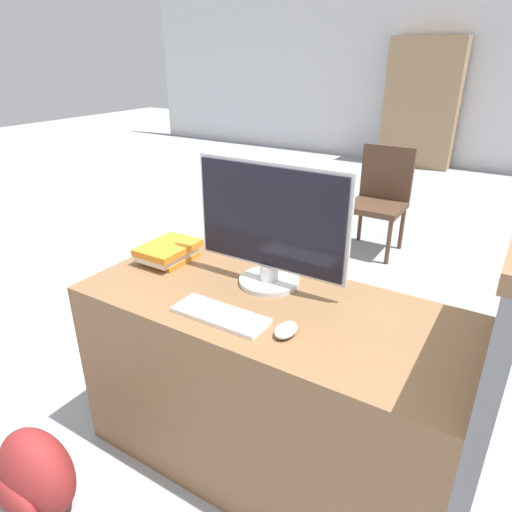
{
  "coord_description": "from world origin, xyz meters",
  "views": [
    {
      "loc": [
        0.73,
        -0.94,
        1.61
      ],
      "look_at": [
        -0.04,
        0.29,
        0.95
      ],
      "focal_mm": 32.0,
      "sensor_mm": 36.0,
      "label": 1
    }
  ],
  "objects_px": {
    "book_stack": "(169,252)",
    "far_chair": "(380,195)",
    "backpack": "(35,475)",
    "mouse": "(286,330)",
    "monitor": "(270,226)",
    "keyboard": "(220,315)"
  },
  "relations": [
    {
      "from": "mouse",
      "to": "far_chair",
      "type": "relative_size",
      "value": 0.12
    },
    {
      "from": "monitor",
      "to": "book_stack",
      "type": "bearing_deg",
      "value": -174.2
    },
    {
      "from": "far_chair",
      "to": "book_stack",
      "type": "bearing_deg",
      "value": -110.15
    },
    {
      "from": "book_stack",
      "to": "far_chair",
      "type": "relative_size",
      "value": 0.29
    },
    {
      "from": "mouse",
      "to": "backpack",
      "type": "xyz_separation_m",
      "value": [
        -0.75,
        -0.52,
        -0.61
      ]
    },
    {
      "from": "mouse",
      "to": "keyboard",
      "type": "bearing_deg",
      "value": -173.81
    },
    {
      "from": "book_stack",
      "to": "far_chair",
      "type": "bearing_deg",
      "value": 85.19
    },
    {
      "from": "book_stack",
      "to": "far_chair",
      "type": "height_order",
      "value": "far_chair"
    },
    {
      "from": "backpack",
      "to": "far_chair",
      "type": "xyz_separation_m",
      "value": [
        0.24,
        3.15,
        0.31
      ]
    },
    {
      "from": "monitor",
      "to": "far_chair",
      "type": "xyz_separation_m",
      "value": [
        -0.28,
        2.35,
        -0.52
      ]
    },
    {
      "from": "monitor",
      "to": "far_chair",
      "type": "bearing_deg",
      "value": 96.76
    },
    {
      "from": "keyboard",
      "to": "far_chair",
      "type": "bearing_deg",
      "value": 95.65
    },
    {
      "from": "backpack",
      "to": "book_stack",
      "type": "bearing_deg",
      "value": 86.79
    },
    {
      "from": "book_stack",
      "to": "backpack",
      "type": "xyz_separation_m",
      "value": [
        -0.04,
        -0.75,
        -0.63
      ]
    },
    {
      "from": "monitor",
      "to": "keyboard",
      "type": "distance_m",
      "value": 0.39
    },
    {
      "from": "monitor",
      "to": "far_chair",
      "type": "distance_m",
      "value": 2.42
    },
    {
      "from": "keyboard",
      "to": "far_chair",
      "type": "xyz_separation_m",
      "value": [
        -0.26,
        2.66,
        -0.29
      ]
    },
    {
      "from": "book_stack",
      "to": "backpack",
      "type": "height_order",
      "value": "book_stack"
    },
    {
      "from": "book_stack",
      "to": "backpack",
      "type": "relative_size",
      "value": 0.7
    },
    {
      "from": "mouse",
      "to": "book_stack",
      "type": "distance_m",
      "value": 0.75
    },
    {
      "from": "mouse",
      "to": "far_chair",
      "type": "height_order",
      "value": "far_chair"
    },
    {
      "from": "far_chair",
      "to": "monitor",
      "type": "bearing_deg",
      "value": -98.58
    }
  ]
}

